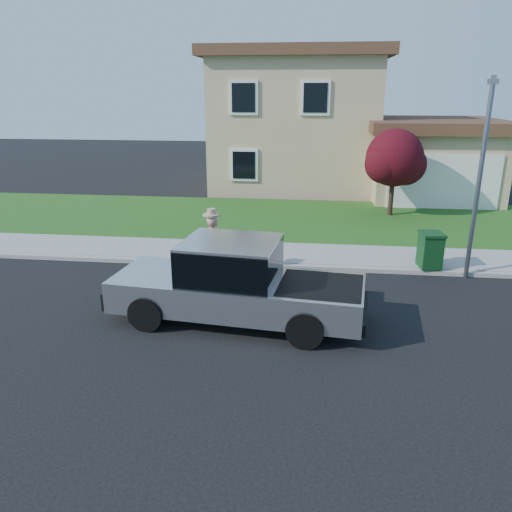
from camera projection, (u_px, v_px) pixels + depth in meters
The scene contains 10 objects.
ground at pixel (263, 309), 11.80m from camera, with size 80.00×80.00×0.00m, color black.
curb at pixel (308, 267), 14.40m from camera, with size 40.00×0.20×0.12m, color gray.
sidewalk at pixel (308, 255), 15.44m from camera, with size 40.00×2.00×0.15m, color gray.
lawn at pixel (310, 220), 19.68m from camera, with size 40.00×7.00×0.10m, color #1B4614.
house at pixel (321, 125), 26.08m from camera, with size 14.00×11.30×6.85m.
pickup_truck at pixel (236, 284), 10.98m from camera, with size 5.82×2.51×1.86m.
woman at pixel (212, 245), 13.63m from camera, with size 0.71×0.53×1.91m.
ornamental_tree at pixel (395, 161), 19.62m from camera, with size 2.49×2.25×3.42m.
trash_bin at pixel (430, 250), 14.02m from camera, with size 0.69×0.78×1.01m.
street_lamp at pixel (481, 169), 12.79m from camera, with size 0.37×0.69×5.27m.
Camera 1 is at (1.11, -10.74, 4.93)m, focal length 35.00 mm.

